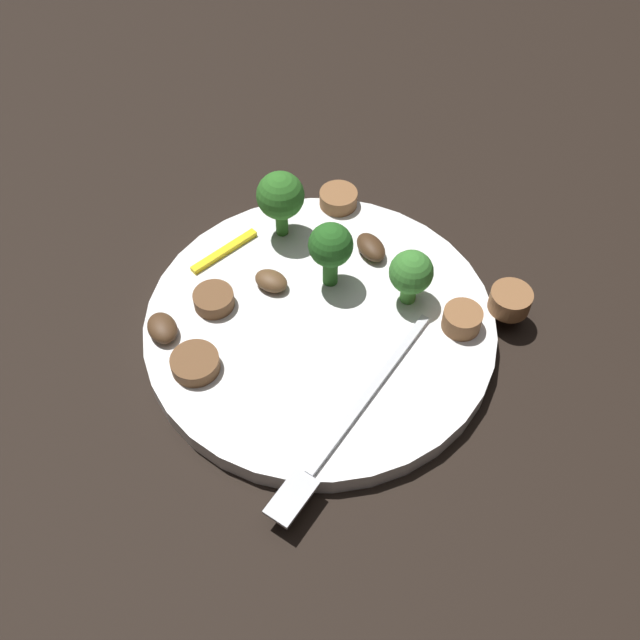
{
  "coord_description": "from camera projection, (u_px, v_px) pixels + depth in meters",
  "views": [
    {
      "loc": [
        0.24,
        0.21,
        0.44
      ],
      "look_at": [
        0.0,
        0.0,
        0.02
      ],
      "focal_mm": 42.44,
      "sensor_mm": 36.0,
      "label": 1
    }
  ],
  "objects": [
    {
      "name": "pepper_strip_3",
      "position": [
        225.0,
        251.0,
        0.57
      ],
      "size": [
        0.06,
        0.01,
        0.0
      ],
      "primitive_type": "cube",
      "rotation": [
        0.0,
        0.0,
        6.18
      ],
      "color": "yellow",
      "rests_on": "plate"
    },
    {
      "name": "mushroom_0",
      "position": [
        371.0,
        247.0,
        0.57
      ],
      "size": [
        0.03,
        0.03,
        0.01
      ],
      "primitive_type": "ellipsoid",
      "rotation": [
        0.0,
        0.0,
        1.21
      ],
      "color": "#422B19",
      "rests_on": "plate"
    },
    {
      "name": "fork",
      "position": [
        345.0,
        426.0,
        0.48
      ],
      "size": [
        0.18,
        0.04,
        0.0
      ],
      "rotation": [
        0.0,
        0.0,
        0.13
      ],
      "color": "silver",
      "rests_on": "plate"
    },
    {
      "name": "sausage_slice_1",
      "position": [
        510.0,
        300.0,
        0.53
      ],
      "size": [
        0.04,
        0.04,
        0.02
      ],
      "primitive_type": "cylinder",
      "rotation": [
        0.0,
        0.0,
        0.31
      ],
      "color": "brown",
      "rests_on": "plate"
    },
    {
      "name": "plate",
      "position": [
        320.0,
        327.0,
        0.54
      ],
      "size": [
        0.25,
        0.25,
        0.02
      ],
      "primitive_type": "cylinder",
      "color": "white",
      "rests_on": "ground_plane"
    },
    {
      "name": "mushroom_1",
      "position": [
        162.0,
        328.0,
        0.52
      ],
      "size": [
        0.03,
        0.03,
        0.01
      ],
      "primitive_type": "ellipsoid",
      "rotation": [
        0.0,
        0.0,
        1.19
      ],
      "color": "#4C331E",
      "rests_on": "plate"
    },
    {
      "name": "sausage_slice_2",
      "position": [
        214.0,
        299.0,
        0.54
      ],
      "size": [
        0.03,
        0.03,
        0.01
      ],
      "primitive_type": "cylinder",
      "rotation": [
        0.0,
        0.0,
        0.11
      ],
      "color": "brown",
      "rests_on": "plate"
    },
    {
      "name": "broccoli_floret_1",
      "position": [
        280.0,
        197.0,
        0.56
      ],
      "size": [
        0.04,
        0.04,
        0.06
      ],
      "color": "#347525",
      "rests_on": "plate"
    },
    {
      "name": "mushroom_2",
      "position": [
        270.0,
        282.0,
        0.55
      ],
      "size": [
        0.02,
        0.03,
        0.01
      ],
      "primitive_type": "ellipsoid",
      "rotation": [
        0.0,
        0.0,
        1.75
      ],
      "color": "brown",
      "rests_on": "plate"
    },
    {
      "name": "sausage_slice_4",
      "position": [
        462.0,
        319.0,
        0.52
      ],
      "size": [
        0.03,
        0.03,
        0.02
      ],
      "primitive_type": "cylinder",
      "rotation": [
        0.0,
        0.0,
        1.24
      ],
      "color": "brown",
      "rests_on": "plate"
    },
    {
      "name": "broccoli_floret_2",
      "position": [
        411.0,
        274.0,
        0.52
      ],
      "size": [
        0.03,
        0.03,
        0.04
      ],
      "color": "#408630",
      "rests_on": "plate"
    },
    {
      "name": "broccoli_floret_0",
      "position": [
        331.0,
        247.0,
        0.53
      ],
      "size": [
        0.03,
        0.03,
        0.05
      ],
      "color": "#296420",
      "rests_on": "plate"
    },
    {
      "name": "ground_plane",
      "position": [
        320.0,
        333.0,
        0.55
      ],
      "size": [
        1.4,
        1.4,
        0.0
      ],
      "primitive_type": "plane",
      "color": "black"
    },
    {
      "name": "sausage_slice_0",
      "position": [
        195.0,
        363.0,
        0.5
      ],
      "size": [
        0.04,
        0.04,
        0.01
      ],
      "primitive_type": "cylinder",
      "rotation": [
        0.0,
        0.0,
        3.03
      ],
      "color": "brown",
      "rests_on": "plate"
    },
    {
      "name": "sausage_slice_3",
      "position": [
        338.0,
        198.0,
        0.6
      ],
      "size": [
        0.04,
        0.04,
        0.01
      ],
      "primitive_type": "cylinder",
      "rotation": [
        0.0,
        0.0,
        1.12
      ],
      "color": "brown",
      "rests_on": "plate"
    }
  ]
}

